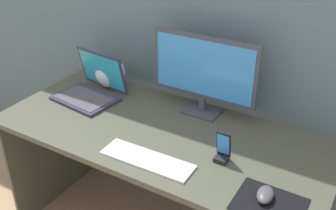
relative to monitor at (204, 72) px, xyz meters
The scene contains 8 objects.
desk 0.45m from the monitor, 109.06° to the right, with size 1.58×0.70×0.71m.
monitor is the anchor object (origin of this frame).
laptop 0.63m from the monitor, 164.81° to the right, with size 0.35×0.31×0.23m.
fishbowl 0.60m from the monitor, behind, with size 0.17×0.17×0.17m, color silver.
keyboard_external 0.53m from the monitor, 91.90° to the right, with size 0.40×0.12×0.01m, color white.
mousepad 0.73m from the monitor, 42.93° to the right, with size 0.25×0.20×0.00m, color black.
mouse 0.69m from the monitor, 43.20° to the right, with size 0.06×0.10×0.04m, color #44474C.
phone_in_dock 0.44m from the monitor, 51.52° to the right, with size 0.06×0.05×0.14m.
Camera 1 is at (0.84, -1.34, 1.73)m, focal length 42.98 mm.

